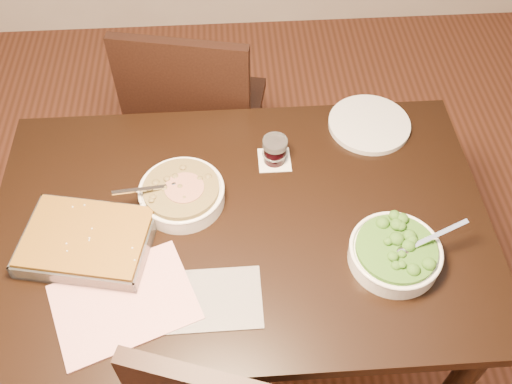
{
  "coord_description": "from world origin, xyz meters",
  "views": [
    {
      "loc": [
        -0.02,
        -0.94,
        2.05
      ],
      "look_at": [
        0.05,
        0.06,
        0.8
      ],
      "focal_mm": 40.0,
      "sensor_mm": 36.0,
      "label": 1
    }
  ],
  "objects_px": {
    "broccoli_bowl": "(395,253)",
    "chair_far": "(196,115)",
    "stew_bowl": "(182,193)",
    "table": "(241,239)",
    "dinner_plate": "(369,124)",
    "baking_dish": "(87,241)",
    "wine_tumbler": "(275,150)"
  },
  "relations": [
    {
      "from": "table",
      "to": "dinner_plate",
      "type": "relative_size",
      "value": 5.37
    },
    {
      "from": "stew_bowl",
      "to": "broccoli_bowl",
      "type": "xyz_separation_m",
      "value": [
        0.56,
        -0.24,
        -0.0
      ]
    },
    {
      "from": "stew_bowl",
      "to": "wine_tumbler",
      "type": "height_order",
      "value": "stew_bowl"
    },
    {
      "from": "table",
      "to": "dinner_plate",
      "type": "height_order",
      "value": "dinner_plate"
    },
    {
      "from": "broccoli_bowl",
      "to": "chair_far",
      "type": "height_order",
      "value": "chair_far"
    },
    {
      "from": "stew_bowl",
      "to": "baking_dish",
      "type": "bearing_deg",
      "value": -149.97
    },
    {
      "from": "dinner_plate",
      "to": "chair_far",
      "type": "xyz_separation_m",
      "value": [
        -0.57,
        0.31,
        -0.22
      ]
    },
    {
      "from": "broccoli_bowl",
      "to": "baking_dish",
      "type": "relative_size",
      "value": 0.73
    },
    {
      "from": "chair_far",
      "to": "baking_dish",
      "type": "bearing_deg",
      "value": 81.27
    },
    {
      "from": "table",
      "to": "wine_tumbler",
      "type": "bearing_deg",
      "value": 62.35
    },
    {
      "from": "broccoli_bowl",
      "to": "dinner_plate",
      "type": "bearing_deg",
      "value": 86.51
    },
    {
      "from": "broccoli_bowl",
      "to": "chair_far",
      "type": "xyz_separation_m",
      "value": [
        -0.54,
        0.81,
        -0.24
      ]
    },
    {
      "from": "table",
      "to": "broccoli_bowl",
      "type": "height_order",
      "value": "broccoli_bowl"
    },
    {
      "from": "wine_tumbler",
      "to": "baking_dish",
      "type": "bearing_deg",
      "value": -151.81
    },
    {
      "from": "stew_bowl",
      "to": "table",
      "type": "bearing_deg",
      "value": -26.2
    },
    {
      "from": "chair_far",
      "to": "broccoli_bowl",
      "type": "bearing_deg",
      "value": 135.91
    },
    {
      "from": "broccoli_bowl",
      "to": "baking_dish",
      "type": "height_order",
      "value": "broccoli_bowl"
    },
    {
      "from": "chair_far",
      "to": "wine_tumbler",
      "type": "bearing_deg",
      "value": 132.76
    },
    {
      "from": "broccoli_bowl",
      "to": "wine_tumbler",
      "type": "xyz_separation_m",
      "value": [
        -0.28,
        0.37,
        0.01
      ]
    },
    {
      "from": "table",
      "to": "broccoli_bowl",
      "type": "relative_size",
      "value": 5.11
    },
    {
      "from": "dinner_plate",
      "to": "baking_dish",
      "type": "bearing_deg",
      "value": -154.12
    },
    {
      "from": "stew_bowl",
      "to": "chair_far",
      "type": "relative_size",
      "value": 0.27
    },
    {
      "from": "wine_tumbler",
      "to": "chair_far",
      "type": "bearing_deg",
      "value": 120.79
    },
    {
      "from": "baking_dish",
      "to": "wine_tumbler",
      "type": "distance_m",
      "value": 0.6
    },
    {
      "from": "wine_tumbler",
      "to": "dinner_plate",
      "type": "bearing_deg",
      "value": 21.83
    },
    {
      "from": "table",
      "to": "stew_bowl",
      "type": "height_order",
      "value": "stew_bowl"
    },
    {
      "from": "dinner_plate",
      "to": "wine_tumbler",
      "type": "bearing_deg",
      "value": -158.17
    },
    {
      "from": "baking_dish",
      "to": "wine_tumbler",
      "type": "xyz_separation_m",
      "value": [
        0.53,
        0.28,
        0.02
      ]
    },
    {
      "from": "wine_tumbler",
      "to": "dinner_plate",
      "type": "relative_size",
      "value": 0.32
    },
    {
      "from": "table",
      "to": "broccoli_bowl",
      "type": "bearing_deg",
      "value": -21.41
    },
    {
      "from": "table",
      "to": "baking_dish",
      "type": "height_order",
      "value": "baking_dish"
    },
    {
      "from": "table",
      "to": "wine_tumbler",
      "type": "xyz_separation_m",
      "value": [
        0.11,
        0.22,
        0.14
      ]
    }
  ]
}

